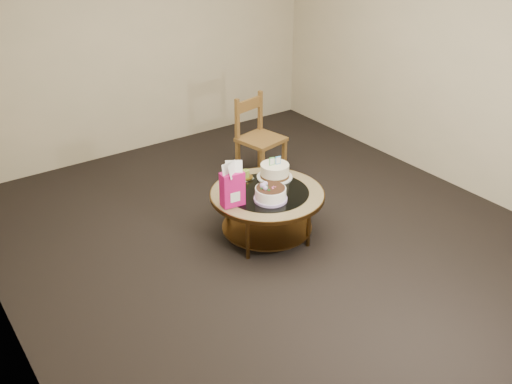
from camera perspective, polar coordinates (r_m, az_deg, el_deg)
ground at (r=5.26m, az=1.08°, el=-4.35°), size 5.00×5.00×0.00m
room_walls at (r=4.62m, az=1.26°, el=11.97°), size 4.52×5.02×2.61m
coffee_table at (r=5.07m, az=1.12°, el=-0.75°), size 1.02×1.02×0.46m
decorated_cake at (r=4.87m, az=1.44°, el=-0.24°), size 0.29×0.29×0.17m
cream_cake at (r=5.25m, az=1.89°, el=2.09°), size 0.33×0.33×0.21m
gift_bag at (r=4.74m, az=-2.39°, el=0.77°), size 0.21×0.16×0.39m
pillar_candle at (r=5.24m, az=-1.03°, el=1.64°), size 0.13×0.13×0.10m
dining_chair at (r=6.13m, az=0.25°, el=5.47°), size 0.49×0.49×0.90m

